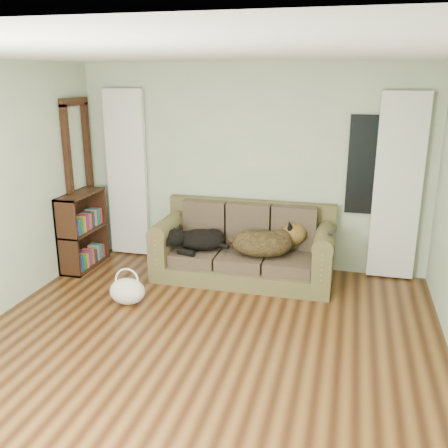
% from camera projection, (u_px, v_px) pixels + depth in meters
% --- Properties ---
extents(floor, '(5.00, 5.00, 0.00)m').
position_uv_depth(floor, '(193.00, 360.00, 4.46)').
color(floor, '#361C0C').
rests_on(floor, ground).
extents(ceiling, '(5.00, 5.00, 0.00)m').
position_uv_depth(ceiling, '(187.00, 54.00, 3.71)').
color(ceiling, white).
rests_on(ceiling, ground).
extents(wall_back, '(4.50, 0.04, 2.60)m').
position_uv_depth(wall_back, '(251.00, 168.00, 6.40)').
color(wall_back, '#B5C5A5').
rests_on(wall_back, ground).
extents(curtain_left, '(0.55, 0.08, 2.25)m').
position_uv_depth(curtain_left, '(127.00, 174.00, 6.77)').
color(curtain_left, white).
rests_on(curtain_left, ground).
extents(curtain_right, '(0.55, 0.08, 2.25)m').
position_uv_depth(curtain_right, '(397.00, 188.00, 5.94)').
color(curtain_right, white).
rests_on(curtain_right, ground).
extents(window_pane, '(0.50, 0.03, 1.20)m').
position_uv_depth(window_pane, '(369.00, 165.00, 6.00)').
color(window_pane, black).
rests_on(window_pane, wall_back).
extents(door_casing, '(0.07, 0.60, 2.10)m').
position_uv_depth(door_casing, '(81.00, 185.00, 6.58)').
color(door_casing, black).
rests_on(door_casing, ground).
extents(sofa, '(2.18, 0.94, 0.89)m').
position_uv_depth(sofa, '(244.00, 243.00, 6.15)').
color(sofa, brown).
rests_on(sofa, floor).
extents(dog_black_lab, '(0.69, 0.54, 0.26)m').
position_uv_depth(dog_black_lab, '(198.00, 240.00, 6.20)').
color(dog_black_lab, black).
rests_on(dog_black_lab, sofa).
extents(dog_shepherd, '(0.85, 0.67, 0.34)m').
position_uv_depth(dog_shepherd, '(266.00, 244.00, 6.02)').
color(dog_shepherd, black).
rests_on(dog_shepherd, sofa).
extents(tv_remote, '(0.10, 0.21, 0.02)m').
position_uv_depth(tv_remote, '(332.00, 232.00, 5.68)').
color(tv_remote, black).
rests_on(tv_remote, sofa).
extents(tote_bag, '(0.48, 0.43, 0.30)m').
position_uv_depth(tote_bag, '(127.00, 290.00, 5.52)').
color(tote_bag, beige).
rests_on(tote_bag, floor).
extents(bookshelf, '(0.40, 0.83, 1.00)m').
position_uv_depth(bookshelf, '(83.00, 230.00, 6.50)').
color(bookshelf, black).
rests_on(bookshelf, floor).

